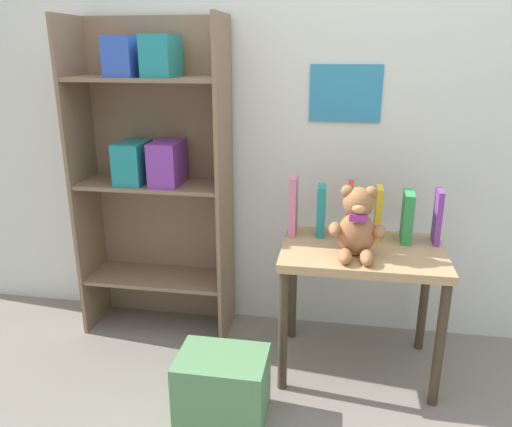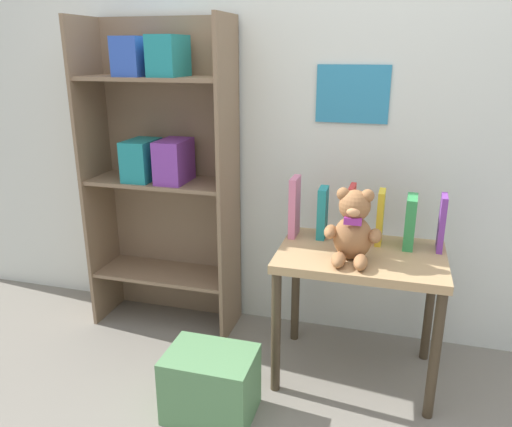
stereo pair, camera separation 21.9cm
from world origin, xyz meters
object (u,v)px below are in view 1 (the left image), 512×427
at_px(book_standing_green, 407,217).
at_px(book_standing_purple, 438,217).
at_px(bookshelf_side, 154,162).
at_px(teddy_bear, 357,225).
at_px(storage_bin, 222,386).
at_px(book_standing_red, 349,211).
at_px(book_standing_pink, 293,206).
at_px(book_standing_yellow, 378,213).
at_px(display_table, 361,267).
at_px(book_standing_teal, 321,211).

distance_m(book_standing_green, book_standing_purple, 0.12).
relative_size(bookshelf_side, teddy_bear, 5.24).
bearing_deg(storage_bin, book_standing_green, 37.66).
bearing_deg(storage_bin, book_standing_red, 49.54).
relative_size(book_standing_pink, book_standing_yellow, 1.15).
xyz_separation_m(book_standing_pink, storage_bin, (-0.21, -0.54, -0.58)).
xyz_separation_m(book_standing_pink, book_standing_purple, (0.62, -0.00, -0.02)).
xyz_separation_m(display_table, book_standing_green, (0.19, 0.13, 0.20)).
distance_m(teddy_bear, book_standing_purple, 0.40).
bearing_deg(bookshelf_side, storage_bin, -53.96).
bearing_deg(book_standing_purple, storage_bin, -144.97).
bearing_deg(storage_bin, bookshelf_side, 126.04).
relative_size(display_table, teddy_bear, 2.33).
xyz_separation_m(teddy_bear, book_standing_yellow, (0.10, 0.22, -0.02)).
bearing_deg(book_standing_green, book_standing_yellow, 179.82).
xyz_separation_m(book_standing_yellow, storage_bin, (-0.58, -0.55, -0.57)).
distance_m(book_standing_red, book_standing_yellow, 0.13).
bearing_deg(book_standing_pink, book_standing_red, -0.59).
height_order(book_standing_red, storage_bin, book_standing_red).
bearing_deg(book_standing_green, book_standing_pink, -177.02).
height_order(book_standing_teal, storage_bin, book_standing_teal).
xyz_separation_m(teddy_bear, book_standing_green, (0.22, 0.21, -0.02)).
distance_m(display_table, book_standing_teal, 0.31).
xyz_separation_m(display_table, book_standing_purple, (0.31, 0.12, 0.20)).
height_order(bookshelf_side, book_standing_yellow, bookshelf_side).
distance_m(teddy_bear, book_standing_teal, 0.27).
height_order(book_standing_red, book_standing_yellow, book_standing_red).
bearing_deg(book_standing_purple, book_standing_teal, -179.79).
bearing_deg(book_standing_yellow, book_standing_pink, -177.48).
height_order(display_table, book_standing_purple, book_standing_purple).
bearing_deg(bookshelf_side, book_standing_yellow, -5.64).
distance_m(book_standing_teal, book_standing_green, 0.37).
bearing_deg(book_standing_purple, teddy_bear, -146.79).
relative_size(teddy_bear, book_standing_purple, 1.24).
height_order(teddy_bear, book_standing_yellow, teddy_bear).
bearing_deg(book_standing_red, teddy_bear, -80.36).
height_order(teddy_bear, book_standing_red, teddy_bear).
distance_m(bookshelf_side, book_standing_teal, 0.84).
bearing_deg(bookshelf_side, book_standing_green, -5.33).
distance_m(book_standing_pink, book_standing_teal, 0.13).
xyz_separation_m(book_standing_red, book_standing_green, (0.25, 0.01, -0.02)).
xyz_separation_m(book_standing_red, book_standing_yellow, (0.12, 0.01, -0.01)).
bearing_deg(book_standing_purple, display_table, -156.62).
height_order(display_table, storage_bin, display_table).
relative_size(bookshelf_side, book_standing_red, 6.11).
bearing_deg(storage_bin, display_table, 38.79).
distance_m(bookshelf_side, teddy_bear, 1.03).
height_order(book_standing_teal, book_standing_purple, book_standing_purple).
bearing_deg(teddy_bear, book_standing_pink, 142.76).
bearing_deg(book_standing_teal, book_standing_green, -2.16).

